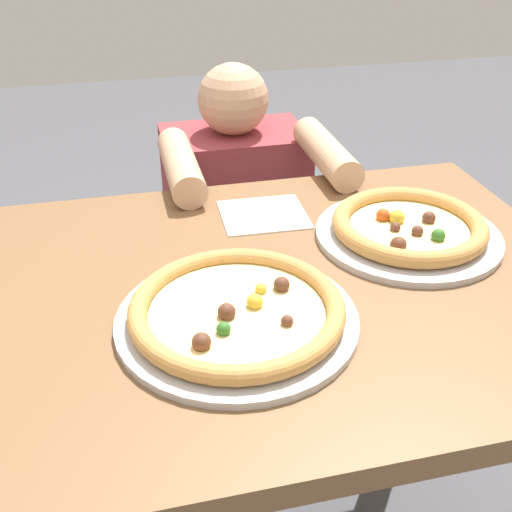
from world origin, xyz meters
TOP-DOWN VIEW (x-y plane):
  - dining_table at (0.00, 0.00)m, footprint 1.12×0.76m
  - pizza_near at (-0.04, -0.09)m, footprint 0.35×0.35m
  - pizza_far at (0.31, 0.08)m, footprint 0.33×0.33m
  - paper_napkin at (0.08, 0.23)m, footprint 0.16×0.15m
  - diner_seated at (0.11, 0.64)m, footprint 0.39×0.51m

SIDE VIEW (x-z plane):
  - diner_seated at x=0.11m, z-range -0.04..0.90m
  - dining_table at x=0.00m, z-range 0.25..1.00m
  - paper_napkin at x=0.08m, z-range 0.75..0.75m
  - pizza_near at x=-0.04m, z-range 0.75..0.79m
  - pizza_far at x=0.31m, z-range 0.75..0.79m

